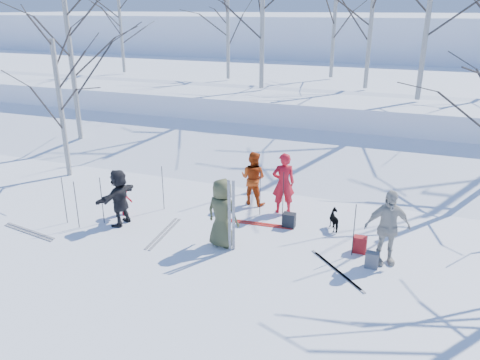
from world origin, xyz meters
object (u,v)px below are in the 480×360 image
at_px(backpack_red, 360,244).
at_px(backpack_grey, 372,260).
at_px(skier_grey_west, 119,197).
at_px(dog, 336,220).
at_px(skier_olive_center, 222,213).
at_px(skier_redor_behind, 253,178).
at_px(skier_red_seated, 125,201).
at_px(skier_red_north, 283,183).
at_px(skier_cream_east, 387,227).
at_px(backpack_dark, 289,220).

bearing_deg(backpack_red, backpack_grey, -60.93).
bearing_deg(skier_grey_west, dog, 112.35).
xyz_separation_m(skier_olive_center, skier_redor_behind, (-0.16, 2.80, -0.06)).
xyz_separation_m(skier_red_seated, backpack_grey, (6.96, -0.49, -0.26)).
xyz_separation_m(skier_olive_center, backpack_grey, (3.63, 0.22, -0.69)).
xyz_separation_m(skier_red_north, backpack_grey, (2.76, -2.27, -0.71)).
distance_m(skier_red_north, skier_grey_west, 4.60).
relative_size(skier_redor_behind, backpack_grey, 4.33).
xyz_separation_m(skier_redor_behind, skier_cream_east, (4.03, -2.25, 0.09)).
distance_m(skier_red_north, backpack_grey, 3.65).
relative_size(skier_red_north, skier_cream_east, 0.99).
bearing_deg(skier_red_seated, backpack_grey, -87.67).
distance_m(skier_olive_center, skier_red_seated, 3.43).
bearing_deg(skier_cream_east, backpack_red, 131.52).
distance_m(skier_redor_behind, backpack_grey, 4.63).
bearing_deg(backpack_grey, skier_cream_east, 54.26).
height_order(skier_olive_center, skier_grey_west, skier_olive_center).
bearing_deg(skier_redor_behind, skier_red_seated, 41.86).
bearing_deg(skier_red_seated, skier_red_north, -60.62).
xyz_separation_m(skier_olive_center, skier_cream_east, (3.87, 0.55, 0.03)).
bearing_deg(skier_cream_east, skier_grey_west, 161.29).
distance_m(skier_red_north, skier_red_seated, 4.58).
relative_size(skier_red_north, skier_grey_west, 1.14).
bearing_deg(backpack_dark, dog, 13.71).
distance_m(dog, backpack_red, 1.30).
bearing_deg(skier_olive_center, dog, -132.33).
bearing_deg(skier_red_north, backpack_grey, 114.96).
bearing_deg(backpack_grey, skier_olive_center, -176.57).
bearing_deg(skier_grey_west, backpack_dark, 113.30).
xyz_separation_m(dog, backpack_grey, (1.12, -1.68, -0.08)).
xyz_separation_m(skier_red_seated, backpack_red, (6.61, 0.14, -0.24)).
relative_size(skier_redor_behind, backpack_dark, 4.12).
relative_size(skier_redor_behind, backpack_red, 3.92).
relative_size(skier_red_north, backpack_red, 4.30).
height_order(skier_redor_behind, skier_cream_east, skier_cream_east).
distance_m(skier_redor_behind, backpack_dark, 1.99).
relative_size(skier_red_seated, backpack_dark, 2.23).
height_order(skier_cream_east, backpack_red, skier_cream_east).
relative_size(skier_red_seated, backpack_grey, 2.35).
height_order(skier_redor_behind, dog, skier_redor_behind).
height_order(backpack_red, backpack_grey, backpack_red).
distance_m(skier_cream_east, dog, 2.02).
bearing_deg(backpack_red, backpack_dark, 159.27).
distance_m(skier_grey_west, dog, 5.89).
bearing_deg(skier_olive_center, skier_red_north, -98.56).
distance_m(backpack_red, backpack_grey, 0.72).
distance_m(dog, backpack_dark, 1.25).
height_order(skier_grey_west, backpack_dark, skier_grey_west).
distance_m(skier_olive_center, backpack_dark, 2.17).
relative_size(skier_red_north, skier_red_seated, 2.02).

